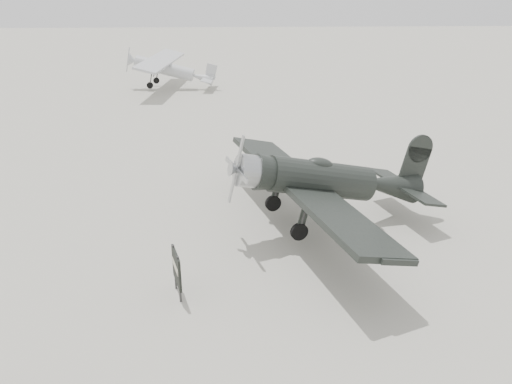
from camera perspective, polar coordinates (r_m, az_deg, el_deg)
The scene contains 4 objects.
ground at distance 17.63m, azimuth 1.84°, elevation -5.08°, with size 160.00×160.00×0.00m, color #9E9B8C.
lowwing_monoplane at distance 17.69m, azimuth 8.38°, elevation 1.30°, with size 7.76×10.66×3.45m.
highwing_monoplane at distance 41.89m, azimuth -10.04°, elevation 13.96°, with size 7.21×10.13×2.86m.
sign_board at distance 14.31m, azimuth -9.06°, elevation -8.67°, with size 0.35×0.98×1.45m.
Camera 1 is at (-1.23, -15.45, 8.39)m, focal length 35.00 mm.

